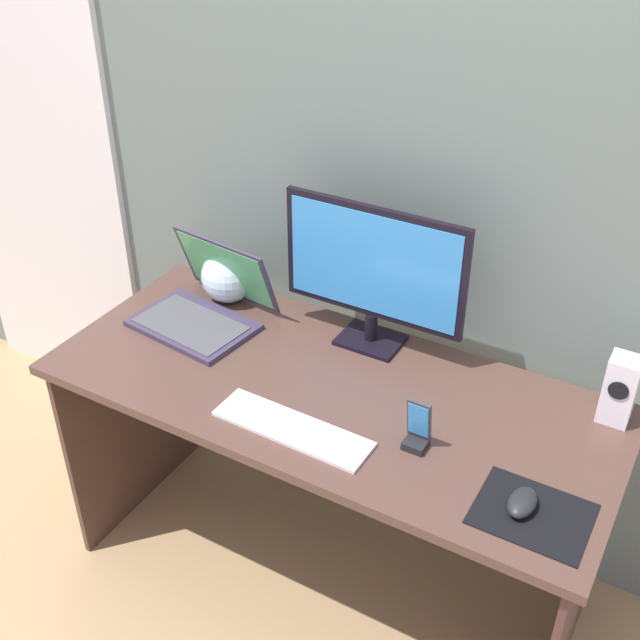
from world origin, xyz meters
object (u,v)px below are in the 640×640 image
(speaker_right, at_px, (620,390))
(fishbowl, at_px, (228,276))
(laptop, at_px, (204,306))
(mouse, at_px, (522,502))
(phone_in_dock, at_px, (417,431))
(keyboard_external, at_px, (292,429))
(monitor, at_px, (374,271))

(speaker_right, height_order, fishbowl, speaker_right)
(laptop, height_order, fishbowl, laptop)
(mouse, distance_m, phone_in_dock, 0.30)
(phone_in_dock, bearing_deg, keyboard_external, -160.77)
(fishbowl, distance_m, mouse, 1.15)
(speaker_right, xyz_separation_m, mouse, (-0.10, -0.41, -0.07))
(mouse, bearing_deg, laptop, 167.65)
(keyboard_external, xyz_separation_m, mouse, (0.58, 0.03, 0.02))
(laptop, xyz_separation_m, mouse, (1.07, -0.27, -0.03))
(monitor, bearing_deg, laptop, -163.72)
(phone_in_dock, bearing_deg, mouse, -14.52)
(keyboard_external, bearing_deg, monitor, 91.77)
(fishbowl, xyz_separation_m, phone_in_dock, (0.79, -0.33, -0.03))
(fishbowl, bearing_deg, monitor, 0.65)
(fishbowl, height_order, phone_in_dock, fishbowl)
(monitor, relative_size, phone_in_dock, 3.87)
(keyboard_external, distance_m, phone_in_dock, 0.31)
(mouse, relative_size, phone_in_dock, 0.72)
(mouse, bearing_deg, monitor, 146.49)
(speaker_right, distance_m, mouse, 0.43)
(monitor, xyz_separation_m, speaker_right, (0.69, 0.00, -0.14))
(monitor, height_order, fishbowl, monitor)
(laptop, relative_size, fishbowl, 2.30)
(monitor, height_order, laptop, monitor)
(laptop, distance_m, mouse, 1.10)
(fishbowl, height_order, keyboard_external, fishbowl)
(monitor, relative_size, mouse, 5.39)
(keyboard_external, height_order, mouse, mouse)
(speaker_right, height_order, keyboard_external, speaker_right)
(monitor, height_order, mouse, monitor)
(laptop, xyz_separation_m, fishbowl, (-0.01, 0.14, 0.03))
(fishbowl, bearing_deg, speaker_right, 0.34)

